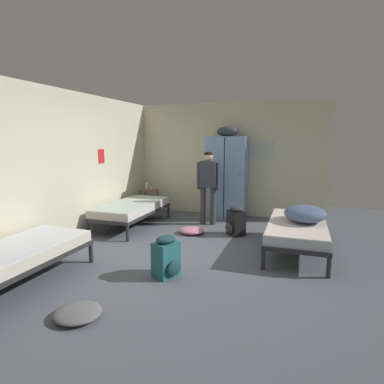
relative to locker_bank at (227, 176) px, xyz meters
name	(u,v)px	position (x,y,z in m)	size (l,w,h in m)	color
ground_plane	(186,255)	(-0.04, -2.60, -0.97)	(9.22, 9.22, 0.00)	#565B66
room_backdrop	(149,163)	(-1.28, -1.33, 0.34)	(4.47, 5.82, 2.62)	beige
locker_bank	(227,176)	(0.00, 0.00, 0.00)	(0.90, 0.55, 2.07)	#7A9ECC
shelf_unit	(149,198)	(-1.92, -0.10, -0.62)	(0.38, 0.30, 0.57)	brown
bed_left_rear	(132,208)	(-1.67, -1.39, -0.59)	(0.90, 1.90, 0.49)	#28282D
bed_right	(297,228)	(1.59, -1.88, -0.59)	(0.90, 1.90, 0.49)	#28282D
bed_left_front	(15,255)	(-1.67, -4.27, -0.59)	(0.90, 1.90, 0.49)	#28282D
bedding_heap	(305,214)	(1.70, -1.83, -0.35)	(0.65, 0.74, 0.26)	slate
person_traveler	(208,181)	(-0.23, -0.73, -0.04)	(0.48, 0.22, 1.53)	#3D3833
water_bottle	(146,185)	(-2.00, -0.08, -0.30)	(0.06, 0.06, 0.21)	white
lotion_bottle	(151,187)	(-1.85, -0.14, -0.33)	(0.05, 0.05, 0.15)	beige
backpack_teal	(167,257)	(-0.01, -3.43, -0.71)	(0.40, 0.39, 0.55)	#23666B
backpack_black	(236,221)	(0.48, -1.31, -0.71)	(0.42, 0.42, 0.55)	black
clothes_pile_grey	(78,313)	(-0.46, -4.65, -0.92)	(0.48, 0.46, 0.11)	slate
clothes_pile_pink	(192,231)	(-0.33, -1.50, -0.91)	(0.48, 0.42, 0.12)	pink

